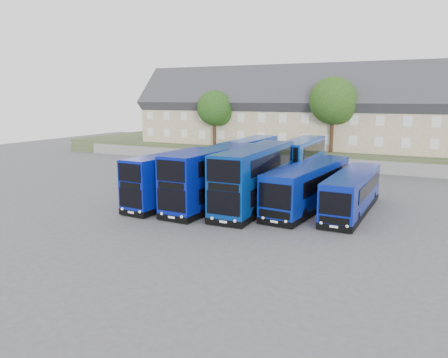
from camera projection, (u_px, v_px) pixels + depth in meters
ground at (226, 215)px, 32.88m from camera, size 120.00×120.00×0.00m
retaining_wall at (311, 163)px, 53.89m from camera, size 70.00×0.40×1.50m
earth_bank at (330, 152)px, 62.65m from camera, size 80.00×20.00×2.00m
terrace_row at (372, 114)px, 55.48m from camera, size 66.00×10.40×11.20m
dd_front_left at (173, 179)px, 36.13m from camera, size 3.08×10.59×4.15m
dd_front_mid at (212, 178)px, 35.31m from camera, size 3.07×11.66×4.60m
dd_front_right at (255, 179)px, 34.60m from camera, size 3.10×12.18×4.82m
dd_rear_left at (249, 160)px, 46.17m from camera, size 2.68×10.98×4.35m
dd_rear_right at (301, 162)px, 44.96m from camera, size 2.87×11.18×4.41m
coach_east_a at (308, 187)px, 34.71m from camera, size 3.83×12.98×3.50m
coach_east_b at (352, 193)px, 33.20m from camera, size 2.58×11.43×3.11m
tree_west at (216, 110)px, 59.72m from camera, size 4.80×4.80×7.65m
tree_mid at (334, 103)px, 53.01m from camera, size 5.76×5.76×9.18m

